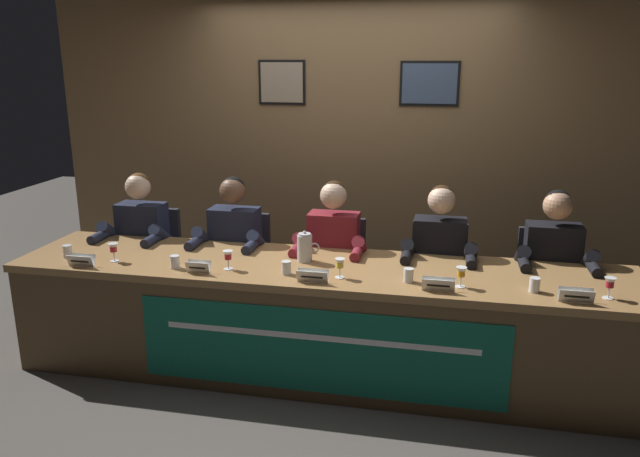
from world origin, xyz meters
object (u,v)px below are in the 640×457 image
object	(u,v)px
panelist_far_left	(138,241)
water_pitcher_central	(305,248)
juice_glass_left	(228,256)
water_cup_left	(175,263)
water_cup_right	(408,276)
juice_glass_right	(461,273)
panelist_right	(438,260)
conference_table	(316,305)
chair_far_left	(153,267)
panelist_far_right	(553,268)
chair_right	(437,287)
panelist_left	(232,247)
chair_center	(336,280)
nameplate_far_left	(81,261)
nameplate_center	(312,276)
nameplate_far_right	(576,295)
panelist_center	(332,253)
water_cup_far_left	(68,252)
chair_left	(242,273)
water_cup_far_right	(534,286)
juice_glass_far_left	(113,249)
nameplate_right	(438,285)
juice_glass_center	(340,264)
water_cup_center	(286,268)
chair_far_right	(545,295)
juice_glass_far_right	(610,284)

from	to	relation	value
panelist_far_left	water_pitcher_central	world-z (taller)	panelist_far_left
juice_glass_left	water_cup_left	distance (m)	0.35
water_cup_right	juice_glass_right	bearing A→B (deg)	-4.42
panelist_right	conference_table	bearing A→B (deg)	-145.00
chair_far_left	panelist_far_right	size ratio (longest dim) A/B	0.73
chair_right	juice_glass_right	world-z (taller)	chair_right
panelist_left	chair_center	xyz separation A→B (m)	(0.75, 0.20, -0.28)
nameplate_far_left	water_cup_left	distance (m)	0.62
panelist_left	panelist_far_left	bearing A→B (deg)	180.00
nameplate_center	panelist_right	world-z (taller)	panelist_right
nameplate_far_right	chair_far_left	bearing A→B (deg)	162.98
chair_far_left	panelist_center	bearing A→B (deg)	-7.54
water_cup_far_left	juice_glass_right	world-z (taller)	juice_glass_right
panelist_far_left	chair_left	distance (m)	0.83
panelist_far_left	water_cup_far_right	world-z (taller)	panelist_far_left
juice_glass_far_left	panelist_center	distance (m)	1.49
panelist_far_left	water_cup_far_left	world-z (taller)	panelist_far_left
juice_glass_far_left	water_cup_far_right	world-z (taller)	juice_glass_far_left
juice_glass_far_left	juice_glass_left	world-z (taller)	same
panelist_left	nameplate_right	world-z (taller)	panelist_left
chair_left	juice_glass_center	bearing A→B (deg)	-41.21
chair_far_left	juice_glass_left	xyz separation A→B (m)	(0.95, -0.79, 0.41)
nameplate_center	water_cup_far_left	bearing A→B (deg)	175.67
panelist_far_left	water_cup_left	world-z (taller)	panelist_far_left
water_cup_center	chair_right	size ratio (longest dim) A/B	0.09
water_cup_far_right	water_cup_left	bearing A→B (deg)	-178.93
nameplate_far_left	chair_far_right	size ratio (longest dim) A/B	0.20
panelist_right	nameplate_right	world-z (taller)	panelist_right
water_cup_left	chair_far_right	world-z (taller)	chair_far_right
juice_glass_far_right	water_pitcher_central	distance (m)	1.84
juice_glass_right	juice_glass_far_right	bearing A→B (deg)	-0.86
water_cup_far_left	water_cup_left	bearing A→B (deg)	-4.23
nameplate_far_right	panelist_center	bearing A→B (deg)	154.40
chair_far_left	panelist_left	distance (m)	0.83
panelist_far_left	panelist_far_right	distance (m)	3.01
chair_center	panelist_center	xyz separation A→B (m)	(0.00, -0.20, 0.28)
chair_right	juice_glass_far_right	bearing A→B (deg)	-41.02
chair_left	chair_center	size ratio (longest dim) A/B	1.00
panelist_left	nameplate_center	world-z (taller)	panelist_left
chair_center	nameplate_right	size ratio (longest dim) A/B	4.79
nameplate_far_right	panelist_far_right	bearing A→B (deg)	90.53
juice_glass_far_left	water_cup_left	world-z (taller)	juice_glass_far_left
panelist_left	chair_far_right	distance (m)	2.28
juice_glass_left	water_cup_left	size ratio (longest dim) A/B	1.46
chair_far_right	nameplate_center	bearing A→B (deg)	-148.31
panelist_far_left	juice_glass_right	bearing A→B (deg)	-14.38
water_cup_left	water_cup_far_right	size ratio (longest dim) A/B	1.00
chair_center	chair_right	bearing A→B (deg)	0.00
nameplate_far_left	nameplate_center	bearing A→B (deg)	0.74
water_cup_left	panelist_far_left	bearing A→B (deg)	133.10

